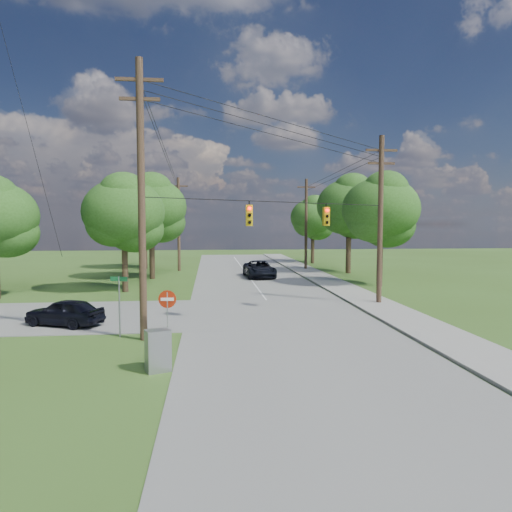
{
  "coord_description": "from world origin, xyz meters",
  "views": [
    {
      "loc": [
        -1.72,
        -19.58,
        5.04
      ],
      "look_at": [
        0.79,
        5.0,
        3.31
      ],
      "focal_mm": 32.0,
      "sensor_mm": 36.0,
      "label": 1
    }
  ],
  "objects": [
    {
      "name": "tree_e_far",
      "position": [
        11.5,
        38.0,
        5.92
      ],
      "size": [
        5.8,
        5.8,
        8.32
      ],
      "color": "#463323",
      "rests_on": "ground"
    },
    {
      "name": "car_main_north",
      "position": [
        2.95,
        23.0,
        0.81
      ],
      "size": [
        2.89,
        5.73,
        1.56
      ],
      "primitive_type": "imported",
      "rotation": [
        0.0,
        0.0,
        0.06
      ],
      "color": "black",
      "rests_on": "main_road"
    },
    {
      "name": "tree_w_far",
      "position": [
        -9.0,
        33.0,
        6.25
      ],
      "size": [
        6.0,
        6.0,
        8.73
      ],
      "color": "#463323",
      "rests_on": "ground"
    },
    {
      "name": "pole_ne",
      "position": [
        8.9,
        8.0,
        5.47
      ],
      "size": [
        2.0,
        0.32,
        10.5
      ],
      "color": "#503A29",
      "rests_on": "ground"
    },
    {
      "name": "street_name_sign",
      "position": [
        -5.73,
        1.0,
        1.73
      ],
      "size": [
        0.79,
        0.27,
        2.73
      ],
      "rotation": [
        0.0,
        0.0,
        -0.3
      ],
      "color": "gray",
      "rests_on": "ground"
    },
    {
      "name": "car_cross_dark",
      "position": [
        -8.88,
        3.54,
        0.7
      ],
      "size": [
        4.25,
        3.0,
        1.34
      ],
      "primitive_type": "imported",
      "rotation": [
        0.0,
        0.0,
        -1.97
      ],
      "color": "black",
      "rests_on": "cross_road"
    },
    {
      "name": "pole_north_w",
      "position": [
        -5.0,
        30.0,
        5.13
      ],
      "size": [
        2.0,
        0.32,
        10.0
      ],
      "color": "#503A29",
      "rests_on": "ground"
    },
    {
      "name": "sidewalk_east",
      "position": [
        8.7,
        5.0,
        0.06
      ],
      "size": [
        2.6,
        100.0,
        0.12
      ],
      "primitive_type": "cube",
      "color": "gray",
      "rests_on": "ground"
    },
    {
      "name": "traffic_signals",
      "position": [
        2.55,
        4.43,
        5.5
      ],
      "size": [
        4.91,
        3.27,
        1.05
      ],
      "color": "gold",
      "rests_on": "ground"
    },
    {
      "name": "do_not_enter_sign",
      "position": [
        -3.5,
        -0.34,
        1.66
      ],
      "size": [
        0.76,
        0.12,
        2.27
      ],
      "rotation": [
        0.0,
        0.0,
        -0.09
      ],
      "color": "gray",
      "rests_on": "ground"
    },
    {
      "name": "tree_w_mid",
      "position": [
        -7.0,
        23.0,
        6.58
      ],
      "size": [
        6.4,
        6.4,
        9.22
      ],
      "color": "#463323",
      "rests_on": "ground"
    },
    {
      "name": "control_cabinet",
      "position": [
        -3.5,
        -4.0,
        0.72
      ],
      "size": [
        0.96,
        0.83,
        1.44
      ],
      "primitive_type": "cube",
      "rotation": [
        0.0,
        0.0,
        0.38
      ],
      "color": "gray",
      "rests_on": "ground"
    },
    {
      "name": "tree_w_near",
      "position": [
        -8.0,
        15.0,
        5.92
      ],
      "size": [
        6.0,
        6.0,
        8.4
      ],
      "color": "#463323",
      "rests_on": "ground"
    },
    {
      "name": "power_lines",
      "position": [
        1.5,
        11.54,
        9.15
      ],
      "size": [
        13.93,
        29.62,
        4.93
      ],
      "color": "black",
      "rests_on": "ground"
    },
    {
      "name": "pole_sw",
      "position": [
        -4.6,
        0.4,
        6.23
      ],
      "size": [
        2.0,
        0.32,
        12.0
      ],
      "color": "#503A29",
      "rests_on": "ground"
    },
    {
      "name": "tree_e_near",
      "position": [
        12.0,
        16.0,
        6.25
      ],
      "size": [
        6.2,
        6.2,
        8.81
      ],
      "color": "#463323",
      "rests_on": "ground"
    },
    {
      "name": "main_road",
      "position": [
        2.0,
        5.0,
        0.01
      ],
      "size": [
        10.0,
        100.0,
        0.03
      ],
      "primitive_type": "cube",
      "color": "gray",
      "rests_on": "ground"
    },
    {
      "name": "tree_e_mid",
      "position": [
        12.5,
        26.0,
        6.91
      ],
      "size": [
        6.6,
        6.6,
        9.64
      ],
      "color": "#463323",
      "rests_on": "ground"
    },
    {
      "name": "pole_north_e",
      "position": [
        8.9,
        30.0,
        5.13
      ],
      "size": [
        2.0,
        0.32,
        10.0
      ],
      "color": "#503A29",
      "rests_on": "ground"
    },
    {
      "name": "ground",
      "position": [
        0.0,
        0.0,
        0.0
      ],
      "size": [
        140.0,
        140.0,
        0.0
      ],
      "primitive_type": "plane",
      "color": "#395A1E",
      "rests_on": "ground"
    }
  ]
}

